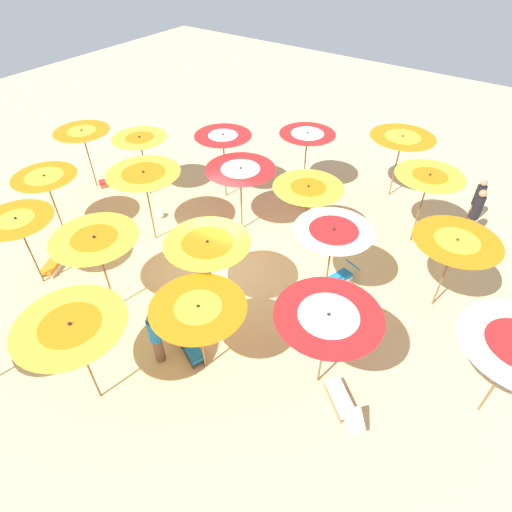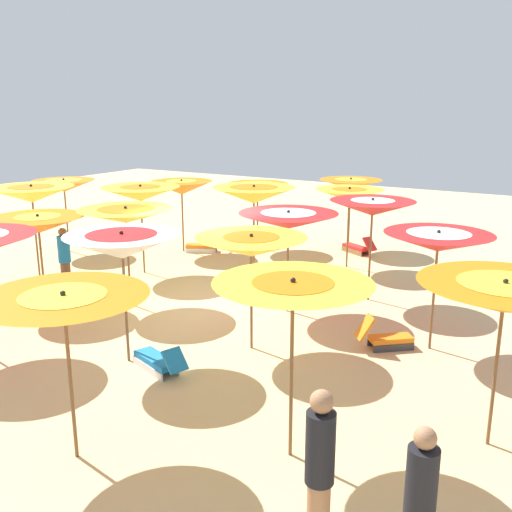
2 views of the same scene
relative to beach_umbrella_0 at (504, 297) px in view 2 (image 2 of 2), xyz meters
The scene contains 28 objects.
ground 7.48m from the beach_umbrella_0, 68.87° to the left, with size 43.50×43.50×0.04m, color #D1B57F.
beach_umbrella_0 is the anchor object (origin of this frame).
beach_umbrella_1 3.25m from the beach_umbrella_0, 28.65° to the left, with size 1.99×1.99×2.33m.
beach_umbrella_2 6.15m from the beach_umbrella_0, 35.83° to the left, with size 1.97×1.97×2.47m.
beach_umbrella_3 9.05m from the beach_umbrella_0, 34.78° to the left, with size 1.91×1.91×2.32m.
beach_umbrella_4 11.23m from the beach_umbrella_0, 32.09° to the left, with size 1.97×1.97×2.31m.
beach_umbrella_5 2.76m from the beach_umbrella_0, 126.38° to the left, with size 2.02×2.02×2.48m.
beach_umbrella_6 4.64m from the beach_umbrella_0, 76.23° to the left, with size 2.08×2.08×2.26m.
beach_umbrella_7 5.88m from the beach_umbrella_0, 56.16° to the left, with size 2.18×2.18×2.33m.
beach_umbrella_8 8.74m from the beach_umbrella_0, 52.94° to the left, with size 2.18×2.18×2.51m.
beach_umbrella_9 11.70m from the beach_umbrella_0, 46.69° to the left, with size 1.94×1.94×2.19m.
beach_umbrella_10 5.60m from the beach_umbrella_0, 124.07° to the left, with size 2.14×2.14×2.32m.
beach_umbrella_11 6.16m from the beach_umbrella_0, 95.05° to the left, with size 2.00×2.00×2.43m.
beach_umbrella_12 8.41m from the beach_umbrella_0, 77.86° to the left, with size 2.14×2.14×2.34m.
beach_umbrella_13 10.56m from the beach_umbrella_0, 67.81° to the left, with size 2.12×2.12×2.46m.
beach_umbrella_14 12.21m from the beach_umbrella_0, 57.92° to the left, with size 1.91×1.91×2.30m.
beach_umbrella_17 9.86m from the beach_umbrella_0, 86.12° to the left, with size 2.08×2.08×2.18m.
beach_umbrella_18 12.01m from the beach_umbrella_0, 79.91° to the left, with size 2.17×2.17×2.54m.
beach_umbrella_19 14.25m from the beach_umbrella_0, 71.15° to the left, with size 1.90×1.90×2.33m.
lounger_1 3.84m from the beach_umbrella_0, 43.48° to the left, with size 0.98×1.06×0.69m.
lounger_2 11.98m from the beach_umbrella_0, 55.15° to the left, with size 0.90×1.32×0.66m.
lounger_3 5.74m from the beach_umbrella_0, 96.33° to the left, with size 0.77×1.34×0.57m.
lounger_4 10.74m from the beach_umbrella_0, 31.10° to the left, with size 0.88×1.30×0.61m.
lounger_5 9.96m from the beach_umbrella_0, 82.18° to the left, with size 1.34×0.84×0.56m.
beachgoer_0 10.52m from the beach_umbrella_0, 80.58° to the left, with size 0.30×0.30×1.62m.
beachgoer_1 3.47m from the beach_umbrella_0, 159.58° to the left, with size 0.30×0.30×1.88m.
beachgoer_2 3.19m from the beach_umbrella_0, behind, with size 0.30×0.30×1.71m.
beach_ball 8.73m from the beach_umbrella_0, 45.20° to the left, with size 0.29×0.29×0.29m, color white.
Camera 2 is at (-10.32, -7.60, 4.54)m, focal length 40.76 mm.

